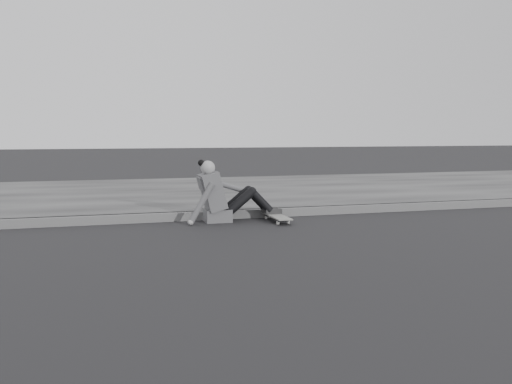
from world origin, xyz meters
TOP-DOWN VIEW (x-y plane):
  - ground at (0.00, 0.00)m, footprint 80.00×80.00m
  - curb at (0.00, 2.58)m, footprint 24.00×0.16m
  - sidewalk at (0.00, 5.60)m, footprint 24.00×6.00m
  - skateboard at (-1.96, 2.09)m, footprint 0.20×0.78m
  - seated_woman at (-2.70, 2.34)m, footprint 1.38×0.46m

SIDE VIEW (x-z plane):
  - ground at x=0.00m, z-range 0.00..0.00m
  - curb at x=0.00m, z-range 0.00..0.12m
  - sidewalk at x=0.00m, z-range 0.00..0.12m
  - skateboard at x=-1.96m, z-range 0.03..0.12m
  - seated_woman at x=-2.70m, z-range -0.08..0.80m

